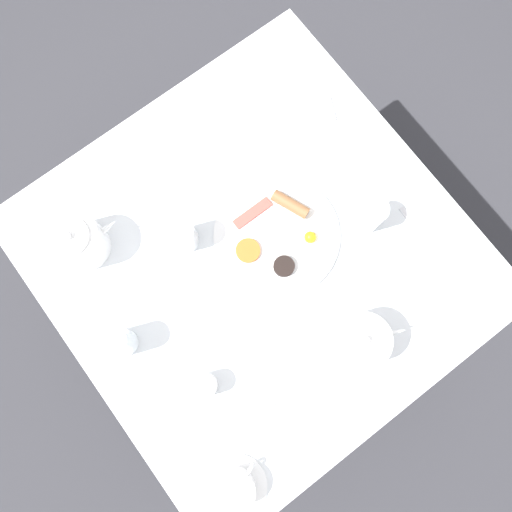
{
  "coord_description": "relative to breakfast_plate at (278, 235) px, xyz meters",
  "views": [
    {
      "loc": [
        0.13,
        0.18,
        1.98
      ],
      "look_at": [
        0.0,
        0.0,
        0.8
      ],
      "focal_mm": 35.0,
      "sensor_mm": 36.0,
      "label": 1
    }
  ],
  "objects": [
    {
      "name": "creamer_jug",
      "position": [
        0.35,
        0.19,
        0.02
      ],
      "size": [
        0.08,
        0.05,
        0.06
      ],
      "color": "white",
      "rests_on": "table"
    },
    {
      "name": "knife_by_plate",
      "position": [
        -0.28,
        0.23,
        -0.01
      ],
      "size": [
        0.03,
        0.2,
        0.0
      ],
      "rotation": [
        0.0,
        0.0,
        6.22
      ],
      "color": "silver",
      "rests_on": "table"
    },
    {
      "name": "wine_glass_spare",
      "position": [
        0.45,
        -0.01,
        0.05
      ],
      "size": [
        0.07,
        0.07,
        0.11
      ],
      "color": "white",
      "rests_on": "table"
    },
    {
      "name": "teacup_with_saucer_left",
      "position": [
        0.43,
        0.41,
        0.02
      ],
      "size": [
        0.14,
        0.14,
        0.06
      ],
      "color": "white",
      "rests_on": "table"
    },
    {
      "name": "water_glass_tall",
      "position": [
        -0.2,
        0.1,
        0.05
      ],
      "size": [
        0.07,
        0.07,
        0.11
      ],
      "color": "white",
      "rests_on": "table"
    },
    {
      "name": "ground_plane",
      "position": [
        0.08,
        0.01,
        -0.78
      ],
      "size": [
        8.0,
        8.0,
        0.0
      ],
      "primitive_type": "plane",
      "color": "#333338"
    },
    {
      "name": "fork_by_plate",
      "position": [
        0.25,
        0.37,
        -0.01
      ],
      "size": [
        0.05,
        0.17,
        0.0
      ],
      "rotation": [
        0.0,
        0.0,
        0.22
      ],
      "color": "silver",
      "rests_on": "table"
    },
    {
      "name": "teapot_near",
      "position": [
        0.01,
        0.32,
        0.05
      ],
      "size": [
        0.21,
        0.12,
        0.14
      ],
      "rotation": [
        0.0,
        0.0,
        2.73
      ],
      "color": "white",
      "rests_on": "table"
    },
    {
      "name": "table",
      "position": [
        0.08,
        0.01,
        -0.09
      ],
      "size": [
        0.97,
        0.99,
        0.78
      ],
      "color": "silver",
      "rests_on": "ground_plane"
    },
    {
      "name": "teapot_far",
      "position": [
        0.4,
        -0.26,
        0.05
      ],
      "size": [
        0.22,
        0.12,
        0.14
      ],
      "rotation": [
        0.0,
        0.0,
        2.94
      ],
      "color": "white",
      "rests_on": "table"
    },
    {
      "name": "water_glass_short",
      "position": [
        0.19,
        -0.13,
        0.05
      ],
      "size": [
        0.07,
        0.07,
        0.11
      ],
      "color": "white",
      "rests_on": "table"
    },
    {
      "name": "napkin_folded",
      "position": [
        -0.27,
        -0.21,
        -0.0
      ],
      "size": [
        0.14,
        0.12,
        0.01
      ],
      "rotation": [
        0.0,
        0.0,
        5.85
      ],
      "color": "white",
      "rests_on": "table"
    },
    {
      "name": "breakfast_plate",
      "position": [
        0.0,
        0.0,
        0.0
      ],
      "size": [
        0.31,
        0.31,
        0.04
      ],
      "color": "white",
      "rests_on": "table"
    }
  ]
}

